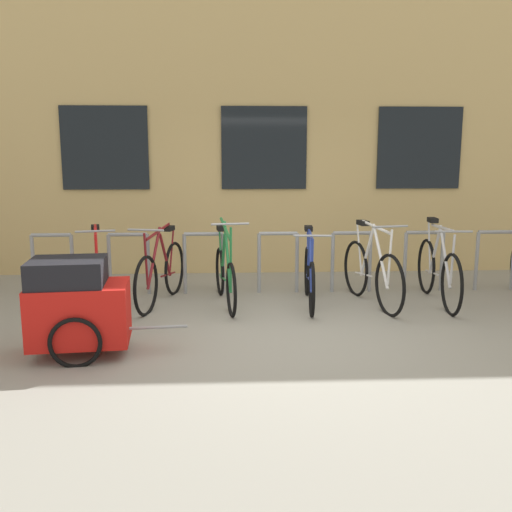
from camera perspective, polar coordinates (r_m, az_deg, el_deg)
name	(u,v)px	position (r m, az deg, el deg)	size (l,w,h in m)	color
ground_plane	(283,337)	(6.03, 2.66, -8.00)	(42.00, 42.00, 0.00)	gray
storefront_building	(254,115)	(12.42, -0.22, 13.86)	(28.00, 7.02, 5.30)	tan
bike_rack	(278,256)	(7.75, 2.21, 0.00)	(6.56, 0.05, 0.84)	gray
bicycle_red	(98,278)	(7.28, -15.43, -2.12)	(0.52, 1.64, 1.04)	black
bicycle_blue	(309,275)	(7.23, 5.32, -1.91)	(0.44, 1.69, 0.97)	black
bicycle_white	(372,273)	(7.32, 11.41, -1.62)	(0.48, 1.73, 1.07)	black
bicycle_green	(225,275)	(7.20, -3.08, -1.89)	(0.44, 1.68, 1.11)	black
bicycle_maroon	(161,273)	(7.32, -9.40, -1.67)	(0.55, 1.71, 1.03)	black
bicycle_silver	(438,271)	(7.62, 17.63, -1.44)	(0.44, 1.83, 1.06)	black
bike_trailer	(77,305)	(5.65, -17.32, -4.67)	(1.47, 0.74, 0.94)	red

